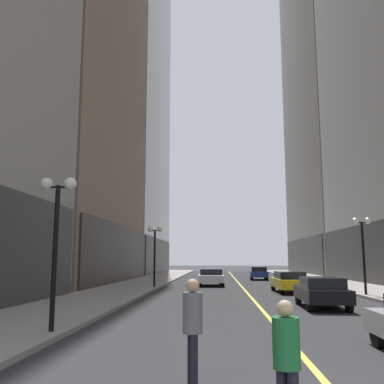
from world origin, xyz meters
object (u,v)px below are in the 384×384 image
Objects in this scene: car_black at (321,291)px; car_yellow at (289,281)px; car_white at (211,276)px; street_lamp_left_far at (155,243)px; pedestrian_in_green_parka at (287,356)px; street_lamp_left_near at (57,218)px; car_blue at (259,273)px; pedestrian_in_grey_suit at (193,322)px; street_lamp_right_mid at (363,238)px.

car_black and car_yellow have the same top height.
street_lamp_left_far reaches higher than car_white.
street_lamp_left_near is (-5.40, 6.27, 2.33)m from pedestrian_in_green_parka.
car_black and car_blue have the same top height.
car_black is 8.56m from car_yellow.
car_yellow is 2.56× the size of pedestrian_in_grey_suit.
street_lamp_left_far reaches higher than pedestrian_in_green_parka.
pedestrian_in_grey_suit is 1.11× the size of pedestrian_in_green_parka.
pedestrian_in_green_parka reaches higher than car_black.
car_yellow is at bearing -88.86° from car_blue.
pedestrian_in_grey_suit is 0.40× the size of street_lamp_right_mid.
car_yellow is 1.02× the size of street_lamp_right_mid.
street_lamp_right_mid is (3.72, -2.98, 2.54)m from car_yellow.
car_blue is 2.44× the size of pedestrian_in_grey_suit.
car_blue is 2.69× the size of pedestrian_in_green_parka.
car_yellow is 16.77m from car_blue.
car_yellow and car_white have the same top height.
street_lamp_left_near is at bearing 130.72° from pedestrian_in_green_parka.
car_yellow is 5.40m from street_lamp_right_mid.
car_black is 0.89× the size of car_white.
car_white is 1.06× the size of street_lamp_right_mid.
car_yellow is 2.83× the size of pedestrian_in_green_parka.
pedestrian_in_grey_suit is at bearing 122.96° from pedestrian_in_green_parka.
street_lamp_left_near is 18.25m from street_lamp_right_mid.
street_lamp_left_far is 1.00× the size of street_lamp_right_mid.
car_yellow and car_blue have the same top height.
car_yellow is 1.02× the size of street_lamp_left_near.
car_black is 0.92× the size of car_yellow.
street_lamp_left_near is 19.18m from street_lamp_left_far.
street_lamp_right_mid is at bearing -78.39° from car_blue.
car_blue is at bearing 64.60° from car_white.
car_black is at bearing 67.21° from pedestrian_in_grey_suit.
car_black is at bearing -89.28° from car_blue.
street_lamp_left_near and street_lamp_left_far have the same top height.
car_blue is 16.35m from street_lamp_left_far.
street_lamp_left_far reaches higher than car_yellow.
street_lamp_left_near reaches higher than car_blue.
pedestrian_in_grey_suit is at bearing -46.23° from street_lamp_left_near.
pedestrian_in_green_parka is (-3.66, -13.71, 0.21)m from car_black.
street_lamp_right_mid is at bearing 56.15° from car_black.
car_white is 11.03m from car_blue.
street_lamp_right_mid reaches higher than pedestrian_in_grey_suit.
pedestrian_in_grey_suit reaches higher than car_white.
street_lamp_left_near is at bearing -140.61° from car_black.
street_lamp_left_far is at bearing -122.77° from car_blue.
pedestrian_in_green_parka is at bearing -49.28° from street_lamp_left_near.
car_white is 2.93× the size of pedestrian_in_green_parka.
car_black is 16.17m from car_white.
pedestrian_in_grey_suit reaches higher than car_yellow.
street_lamp_left_near is at bearing 133.77° from pedestrian_in_grey_suit.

